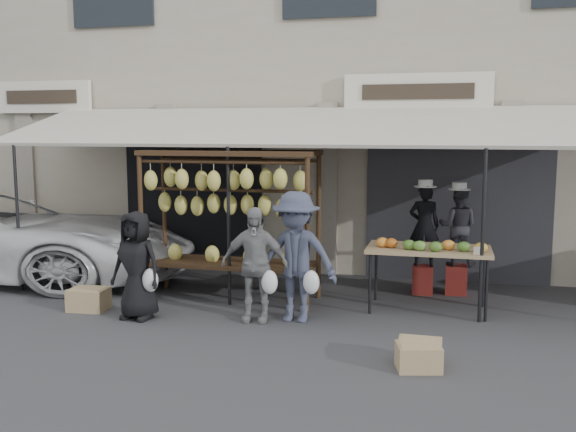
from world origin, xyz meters
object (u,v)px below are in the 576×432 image
at_px(banana_rack, 229,196).
at_px(crate_near_a, 418,357).
at_px(crate_near_b, 420,353).
at_px(crate_far, 89,299).
at_px(customer_left, 137,265).
at_px(vendor_left, 424,226).
at_px(customer_mid, 254,264).
at_px(produce_table, 429,250).
at_px(vendor_right, 458,227).
at_px(customer_right, 296,257).

distance_m(banana_rack, crate_near_a, 3.87).
distance_m(crate_near_b, crate_far, 4.76).
bearing_deg(crate_far, customer_left, -12.43).
relative_size(vendor_left, customer_mid, 0.83).
height_order(produce_table, vendor_right, vendor_right).
distance_m(vendor_right, customer_right, 2.89).
height_order(customer_right, crate_near_a, customer_right).
xyz_separation_m(customer_left, customer_mid, (1.57, 0.28, 0.04)).
relative_size(banana_rack, vendor_right, 2.15).
relative_size(banana_rack, vendor_left, 2.05).
distance_m(banana_rack, customer_right, 1.58).
xyz_separation_m(customer_mid, crate_near_a, (2.21, -1.27, -0.63)).
relative_size(vendor_left, customer_left, 0.87).
height_order(customer_left, crate_near_b, customer_left).
distance_m(vendor_left, vendor_right, 0.52).
bearing_deg(vendor_right, customer_left, 34.51).
bearing_deg(crate_far, crate_near_a, -14.21).
bearing_deg(crate_near_b, vendor_left, 91.83).
bearing_deg(vendor_left, produce_table, 92.07).
distance_m(produce_table, crate_far, 4.83).
xyz_separation_m(vendor_right, crate_far, (-5.05, -2.21, -0.90)).
relative_size(customer_left, customer_mid, 0.95).
relative_size(vendor_left, vendor_right, 1.05).
bearing_deg(crate_near_b, crate_far, 167.40).
height_order(banana_rack, crate_near_a, banana_rack).
distance_m(customer_left, customer_mid, 1.59).
bearing_deg(vendor_right, crate_near_a, 87.77).
distance_m(produce_table, vendor_left, 1.02).
distance_m(produce_table, crate_near_a, 2.40).
bearing_deg(produce_table, customer_left, -161.05).
xyz_separation_m(produce_table, crate_far, (-4.65, -1.11, -0.72)).
xyz_separation_m(vendor_right, customer_right, (-2.09, -2.00, -0.19)).
relative_size(vendor_left, crate_far, 2.45).
bearing_deg(customer_mid, crate_near_b, -31.83).
distance_m(produce_table, crate_near_b, 2.27).
distance_m(vendor_left, crate_near_a, 3.41).
relative_size(customer_right, crate_near_b, 3.74).
relative_size(produce_table, vendor_right, 1.40).
bearing_deg(customer_left, crate_near_a, -8.44).
bearing_deg(crate_near_a, vendor_left, 91.67).
bearing_deg(produce_table, banana_rack, -177.48).
relative_size(vendor_right, customer_mid, 0.79).
bearing_deg(customer_right, banana_rack, 149.55).
xyz_separation_m(banana_rack, vendor_right, (3.28, 1.23, -0.52)).
xyz_separation_m(banana_rack, customer_mid, (0.66, -0.89, -0.81)).
relative_size(vendor_left, crate_near_b, 2.73).
bearing_deg(banana_rack, crate_near_a, -36.96).
xyz_separation_m(customer_left, crate_far, (-0.86, 0.19, -0.58)).
height_order(banana_rack, customer_right, banana_rack).
height_order(vendor_left, crate_near_b, vendor_left).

